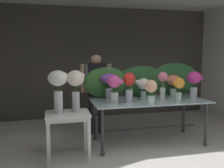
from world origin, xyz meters
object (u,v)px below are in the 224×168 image
Objects in this scene: vase_sunset_ranunculus at (179,87)px; vase_coral_roses at (173,82)px; display_table_glass at (149,106)px; vase_peach_freesia at (151,90)px; vase_violet_anemones at (109,82)px; vase_cream_lisianthus_tall at (75,84)px; vase_scarlet_hydrangea at (129,85)px; side_table_white at (68,120)px; vase_magenta_snapdragons at (194,81)px; vase_ivory_carnations at (143,86)px; vase_white_roses_tall at (58,85)px; vase_rosy_stock at (163,83)px; florist at (96,85)px; vase_fuchsia_lilies at (114,87)px.

vase_sunset_ranunculus is 0.52m from vase_coral_roses.
vase_peach_freesia reaches higher than display_table_glass.
vase_violet_anemones is 0.78m from vase_cream_lisianthus_tall.
vase_scarlet_hydrangea is 1.26× the size of vase_peach_freesia.
vase_scarlet_hydrangea is 1.22× the size of vase_coral_roses.
vase_magenta_snapdragons is (2.31, 0.25, 0.51)m from side_table_white.
vase_sunset_ranunculus is at bearing -106.98° from vase_coral_roses.
side_table_white is at bearing -173.71° from vase_magenta_snapdragons.
vase_magenta_snapdragons is at bearing 27.64° from vase_sunset_ranunculus.
vase_coral_roses is at bearing 14.08° from vase_ivory_carnations.
display_table_glass is at bearing -160.84° from vase_coral_roses.
vase_ivory_carnations is (0.33, 0.21, -0.05)m from vase_scarlet_hydrangea.
side_table_white is at bearing -157.46° from vase_cream_lisianthus_tall.
vase_rosy_stock is at bearing 8.19° from vase_white_roses_tall.
florist is 1.33m from vase_peach_freesia.
vase_violet_anemones is (-0.00, 0.38, 0.03)m from vase_fuchsia_lilies.
vase_magenta_snapdragons is 0.76× the size of vase_white_roses_tall.
vase_sunset_ranunculus is 0.65× the size of vase_cream_lisianthus_tall.
florist is 3.16× the size of vase_scarlet_hydrangea.
vase_cream_lisianthus_tall is (-1.20, 0.12, 0.11)m from vase_peach_freesia.
side_table_white is 1.29m from florist.
display_table_glass is 4.88× the size of vase_coral_roses.
vase_peach_freesia is 0.81× the size of vase_magenta_snapdragons.
vase_scarlet_hydrangea is 0.44m from vase_violet_anemones.
vase_white_roses_tall reaches higher than display_table_glass.
vase_magenta_snapdragons is at bearing -5.05° from display_table_glass.
vase_sunset_ranunculus reaches higher than vase_peach_freesia.
florist is at bearing 136.33° from vase_ivory_carnations.
vase_ivory_carnations is (-0.67, -0.17, -0.03)m from vase_coral_roses.
vase_rosy_stock reaches higher than display_table_glass.
vase_scarlet_hydrangea is 1.08× the size of vase_fuchsia_lilies.
vase_ivory_carnations is 0.60× the size of vase_cream_lisianthus_tall.
vase_fuchsia_lilies is 1.54m from vase_magenta_snapdragons.
vase_rosy_stock is 0.95m from vase_violet_anemones.
side_table_white is 1.43× the size of vase_rosy_stock.
vase_magenta_snapdragons is 2.19m from vase_cream_lisianthus_tall.
vase_magenta_snapdragons is 0.99× the size of vase_rosy_stock.
vase_cream_lisianthus_tall is (-1.56, -0.21, 0.06)m from vase_rosy_stock.
display_table_glass is 1.50m from side_table_white.
vase_sunset_ranunculus is at bearing -51.25° from vase_rosy_stock.
vase_coral_roses is 0.69m from vase_ivory_carnations.
vase_peach_freesia is 0.49m from vase_rosy_stock.
vase_sunset_ranunculus is 1.75m from vase_cream_lisianthus_tall.
display_table_glass is 0.96m from vase_magenta_snapdragons.
vase_coral_roses is at bearing 14.62° from side_table_white.
vase_scarlet_hydrangea reaches higher than vase_ivory_carnations.
vase_coral_roses is (1.00, 0.38, -0.02)m from vase_scarlet_hydrangea.
vase_scarlet_hydrangea is at bearing -157.13° from display_table_glass.
florist reaches higher than vase_cream_lisianthus_tall.
florist is 3.85× the size of vase_sunset_ranunculus.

